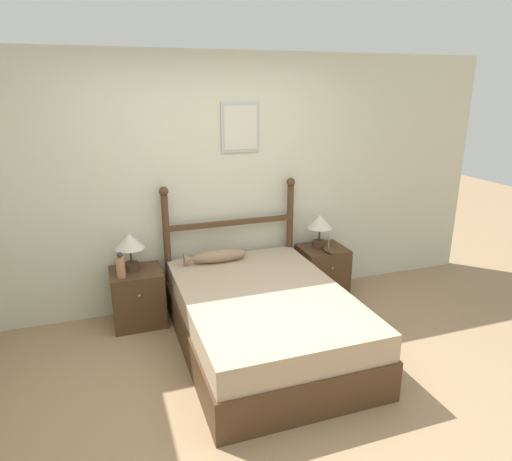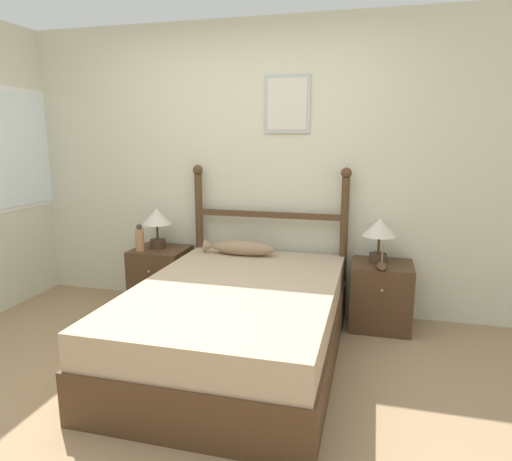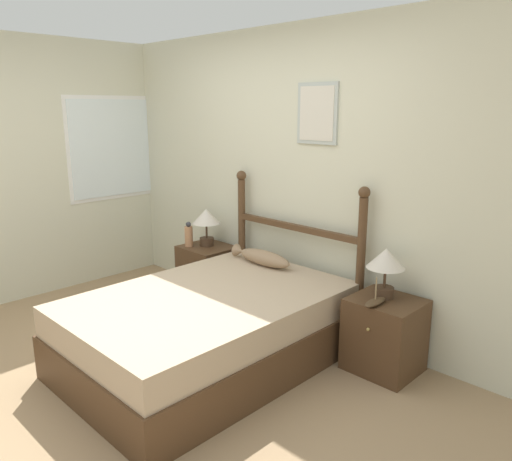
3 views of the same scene
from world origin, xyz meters
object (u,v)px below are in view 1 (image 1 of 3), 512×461
(model_boat, at_px, (328,250))
(fish_pillow, at_px, (217,256))
(nightstand_left, at_px, (138,297))
(bed, at_px, (263,320))
(nightstand_right, at_px, (322,271))
(table_lamp_right, at_px, (320,224))
(bottle, at_px, (121,266))
(table_lamp_left, at_px, (130,244))

(model_boat, height_order, fish_pillow, model_boat)
(model_boat, xyz_separation_m, fish_pillow, (-1.19, 0.10, 0.04))
(nightstand_left, height_order, model_boat, model_boat)
(nightstand_left, bearing_deg, bed, -39.81)
(nightstand_right, distance_m, table_lamp_right, 0.54)
(nightstand_left, relative_size, bottle, 2.21)
(bed, bearing_deg, nightstand_right, 39.81)
(nightstand_left, xyz_separation_m, fish_pillow, (0.79, -0.04, 0.34))
(table_lamp_left, xyz_separation_m, model_boat, (2.00, -0.16, -0.24))
(fish_pillow, bearing_deg, table_lamp_left, 175.61)
(table_lamp_left, bearing_deg, bed, -39.75)
(table_lamp_left, distance_m, model_boat, 2.03)
(model_boat, bearing_deg, bottle, 179.37)
(model_boat, bearing_deg, fish_pillow, 175.12)
(model_boat, bearing_deg, bed, -145.03)
(table_lamp_right, distance_m, bottle, 2.09)
(bed, xyz_separation_m, table_lamp_left, (-1.02, 0.85, 0.54))
(table_lamp_left, bearing_deg, bottle, -126.65)
(bed, relative_size, bottle, 8.26)
(table_lamp_right, height_order, bottle, table_lamp_right)
(nightstand_right, bearing_deg, fish_pillow, -178.15)
(nightstand_right, bearing_deg, nightstand_left, 180.00)
(bed, distance_m, nightstand_left, 1.29)
(nightstand_right, bearing_deg, table_lamp_right, 151.34)
(nightstand_right, relative_size, model_boat, 2.36)
(table_lamp_right, height_order, model_boat, table_lamp_right)
(bed, xyz_separation_m, bottle, (-1.13, 0.71, 0.39))
(nightstand_right, xyz_separation_m, table_lamp_left, (-2.01, 0.02, 0.54))
(table_lamp_left, relative_size, model_boat, 1.59)
(bottle, bearing_deg, fish_pillow, 4.84)
(bottle, xyz_separation_m, fish_pillow, (0.92, 0.08, -0.05))
(nightstand_left, xyz_separation_m, table_lamp_right, (1.94, 0.02, 0.54))
(bed, height_order, table_lamp_left, table_lamp_left)
(bottle, bearing_deg, model_boat, -0.63)
(bottle, bearing_deg, nightstand_left, 40.77)
(table_lamp_left, xyz_separation_m, fish_pillow, (0.82, -0.06, -0.20))
(bed, height_order, model_boat, model_boat)
(model_boat, bearing_deg, nightstand_right, 85.72)
(table_lamp_left, bearing_deg, nightstand_left, -38.01)
(bed, relative_size, model_boat, 8.84)
(bed, bearing_deg, nightstand_left, 140.19)
(bed, bearing_deg, table_lamp_left, 140.25)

